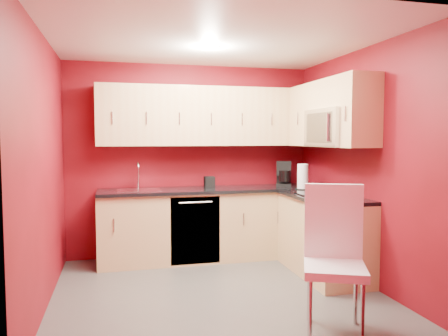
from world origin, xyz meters
name	(u,v)px	position (x,y,z in m)	size (l,w,h in m)	color
floor	(216,291)	(0.00, 0.00, 0.00)	(3.20, 3.20, 0.00)	#444240
ceiling	(216,40)	(0.00, 0.00, 2.50)	(3.20, 3.20, 0.00)	white
wall_back	(191,160)	(0.00, 1.50, 1.25)	(3.20, 3.20, 0.00)	maroon
wall_front	(267,184)	(0.00, -1.50, 1.25)	(3.20, 3.20, 0.00)	maroon
wall_left	(44,171)	(-1.60, 0.00, 1.25)	(3.00, 3.00, 0.00)	maroon
wall_right	(360,166)	(1.60, 0.00, 1.25)	(3.00, 3.00, 0.00)	maroon
base_cabinets_back	(211,225)	(0.20, 1.20, 0.43)	(2.80, 0.60, 0.87)	tan
base_cabinets_right	(323,236)	(1.30, 0.25, 0.43)	(0.60, 1.30, 0.87)	tan
countertop_back	(211,190)	(0.20, 1.19, 0.89)	(2.80, 0.63, 0.04)	black
countertop_right	(323,197)	(1.29, 0.23, 0.89)	(0.63, 1.27, 0.04)	black
upper_cabinets_back	(208,116)	(0.20, 1.32, 1.83)	(2.80, 0.35, 0.75)	tan
upper_cabinets_right	(327,109)	(1.42, 0.44, 1.89)	(0.35, 1.55, 0.75)	tan
microwave	(335,128)	(1.39, 0.20, 1.66)	(0.42, 0.76, 0.42)	silver
cooktop	(324,195)	(1.28, 0.20, 0.92)	(0.50, 0.55, 0.01)	black
sink	(139,187)	(-0.70, 1.20, 0.94)	(0.52, 0.42, 0.35)	silver
dishwasher_front	(195,230)	(-0.05, 0.91, 0.43)	(0.60, 0.02, 0.82)	black
downlight	(210,48)	(0.00, 0.30, 2.48)	(0.20, 0.20, 0.01)	white
coffee_maker	(284,174)	(1.21, 1.23, 1.07)	(0.20, 0.26, 0.33)	black
napkin_holder	(209,182)	(0.21, 1.32, 0.98)	(0.13, 0.13, 0.14)	black
paper_towel	(303,177)	(1.29, 0.80, 1.07)	(0.18, 0.18, 0.31)	white
dining_chair	(335,260)	(0.70, -1.14, 0.58)	(0.47, 0.49, 1.17)	white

